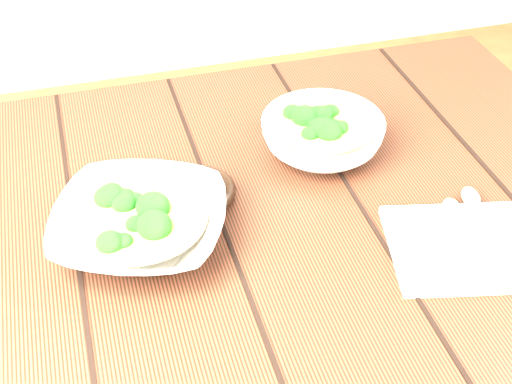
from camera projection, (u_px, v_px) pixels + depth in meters
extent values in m
cube|color=#3B1B10|center=(234.00, 225.00, 1.02)|extent=(1.20, 0.80, 0.04)
cube|color=#3B1B10|center=(428.00, 208.00, 1.63)|extent=(0.07, 0.07, 0.71)
imported|color=silver|center=(140.00, 226.00, 0.95)|extent=(0.30, 0.30, 0.06)
cylinder|color=olive|center=(139.00, 216.00, 0.94)|extent=(0.18, 0.18, 0.00)
ellipsoid|color=#237B1B|center=(154.00, 206.00, 0.94)|extent=(0.04, 0.03, 0.03)
ellipsoid|color=#237B1B|center=(145.00, 194.00, 0.96)|extent=(0.04, 0.03, 0.03)
ellipsoid|color=#237B1B|center=(114.00, 194.00, 0.96)|extent=(0.04, 0.03, 0.03)
ellipsoid|color=#237B1B|center=(117.00, 214.00, 0.93)|extent=(0.04, 0.03, 0.03)
ellipsoid|color=#237B1B|center=(117.00, 231.00, 0.90)|extent=(0.04, 0.03, 0.03)
ellipsoid|color=#237B1B|center=(149.00, 241.00, 0.89)|extent=(0.04, 0.03, 0.03)
ellipsoid|color=#237B1B|center=(161.00, 217.00, 0.92)|extent=(0.04, 0.03, 0.03)
imported|color=silver|center=(322.00, 137.00, 1.11)|extent=(0.24, 0.24, 0.06)
cylinder|color=olive|center=(323.00, 126.00, 1.09)|extent=(0.15, 0.15, 0.00)
ellipsoid|color=#237B1B|center=(333.00, 119.00, 1.10)|extent=(0.03, 0.03, 0.03)
ellipsoid|color=#237B1B|center=(328.00, 112.00, 1.11)|extent=(0.03, 0.03, 0.03)
ellipsoid|color=#237B1B|center=(310.00, 108.00, 1.12)|extent=(0.03, 0.03, 0.03)
ellipsoid|color=#237B1B|center=(310.00, 119.00, 1.10)|extent=(0.03, 0.03, 0.03)
ellipsoid|color=#237B1B|center=(301.00, 126.00, 1.08)|extent=(0.03, 0.03, 0.03)
ellipsoid|color=#237B1B|center=(306.00, 137.00, 1.06)|extent=(0.03, 0.03, 0.03)
ellipsoid|color=#237B1B|center=(326.00, 133.00, 1.07)|extent=(0.03, 0.03, 0.03)
ellipsoid|color=#237B1B|center=(343.00, 133.00, 1.07)|extent=(0.03, 0.03, 0.03)
ellipsoid|color=#237B1B|center=(357.00, 125.00, 1.08)|extent=(0.03, 0.03, 0.03)
torus|color=black|center=(198.00, 191.00, 1.03)|extent=(0.12, 0.12, 0.03)
cube|color=beige|center=(466.00, 247.00, 0.95)|extent=(0.23, 0.21, 0.01)
cylinder|color=#9E9B8B|center=(459.00, 247.00, 0.94)|extent=(0.05, 0.12, 0.01)
ellipsoid|color=#9E9B8B|center=(452.00, 209.00, 1.00)|extent=(0.04, 0.05, 0.01)
cylinder|color=#9E9B8B|center=(480.00, 234.00, 0.96)|extent=(0.05, 0.12, 0.01)
ellipsoid|color=#9E9B8B|center=(471.00, 197.00, 1.02)|extent=(0.04, 0.05, 0.01)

